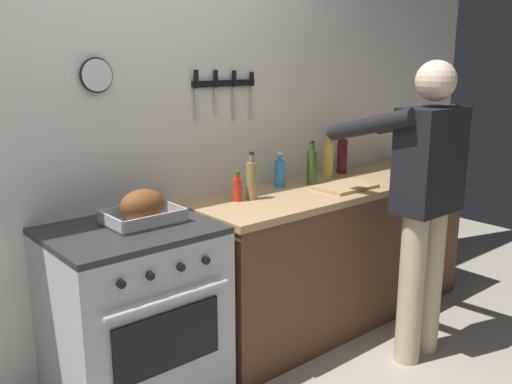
% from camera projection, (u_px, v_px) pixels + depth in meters
% --- Properties ---
extents(wall_back, '(6.00, 0.13, 2.60)m').
position_uv_depth(wall_back, '(130.00, 130.00, 2.88)').
color(wall_back, white).
rests_on(wall_back, ground).
extents(counter_block, '(2.03, 0.65, 0.90)m').
position_uv_depth(counter_block, '(332.00, 252.00, 3.56)').
color(counter_block, brown).
rests_on(counter_block, ground).
extents(stove, '(0.76, 0.67, 0.90)m').
position_uv_depth(stove, '(134.00, 316.00, 2.67)').
color(stove, '#BCBCC1').
rests_on(stove, ground).
extents(person_cook, '(0.51, 0.63, 1.66)m').
position_uv_depth(person_cook, '(424.00, 194.00, 2.98)').
color(person_cook, '#C6B793').
rests_on(person_cook, ground).
extents(roasting_pan, '(0.35, 0.26, 0.17)m').
position_uv_depth(roasting_pan, '(143.00, 208.00, 2.62)').
color(roasting_pan, '#B7B7BC').
rests_on(roasting_pan, stove).
extents(cutting_board, '(0.36, 0.24, 0.02)m').
position_uv_depth(cutting_board, '(345.00, 187.00, 3.34)').
color(cutting_board, tan).
rests_on(cutting_board, counter_block).
extents(bottle_dish_soap, '(0.07, 0.07, 0.21)m').
position_uv_depth(bottle_dish_soap, '(280.00, 173.00, 3.36)').
color(bottle_dish_soap, '#338CCC').
rests_on(bottle_dish_soap, counter_block).
extents(bottle_olive_oil, '(0.06, 0.06, 0.27)m').
position_uv_depth(bottle_olive_oil, '(312.00, 166.00, 3.43)').
color(bottle_olive_oil, '#385623').
rests_on(bottle_olive_oil, counter_block).
extents(bottle_vinegar, '(0.06, 0.06, 0.27)m').
position_uv_depth(bottle_vinegar, '(252.00, 180.00, 3.05)').
color(bottle_vinegar, '#997F4C').
rests_on(bottle_vinegar, counter_block).
extents(bottle_cooking_oil, '(0.07, 0.07, 0.29)m').
position_uv_depth(bottle_cooking_oil, '(328.00, 159.00, 3.62)').
color(bottle_cooking_oil, gold).
rests_on(bottle_cooking_oil, counter_block).
extents(bottle_wine_red, '(0.07, 0.07, 0.30)m').
position_uv_depth(bottle_wine_red, '(342.00, 155.00, 3.76)').
color(bottle_wine_red, '#47141E').
rests_on(bottle_wine_red, counter_block).
extents(bottle_hot_sauce, '(0.05, 0.05, 0.17)m').
position_uv_depth(bottle_hot_sauce, '(237.00, 189.00, 3.03)').
color(bottle_hot_sauce, red).
rests_on(bottle_hot_sauce, counter_block).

